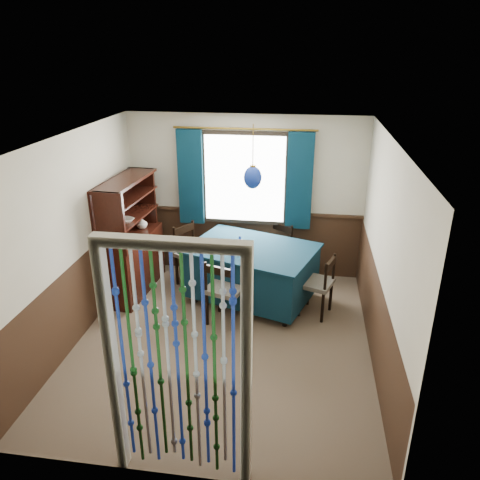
% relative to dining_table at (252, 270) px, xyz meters
% --- Properties ---
extents(floor, '(4.00, 4.00, 0.00)m').
position_rel_dining_table_xyz_m(floor, '(-0.22, -1.07, -0.47)').
color(floor, brown).
rests_on(floor, ground).
extents(ceiling, '(4.00, 4.00, 0.00)m').
position_rel_dining_table_xyz_m(ceiling, '(-0.22, -1.07, 2.03)').
color(ceiling, silver).
rests_on(ceiling, ground).
extents(wall_back, '(3.60, 0.00, 3.60)m').
position_rel_dining_table_xyz_m(wall_back, '(-0.22, 0.93, 0.78)').
color(wall_back, beige).
rests_on(wall_back, ground).
extents(wall_front, '(3.60, 0.00, 3.60)m').
position_rel_dining_table_xyz_m(wall_front, '(-0.22, -3.07, 0.78)').
color(wall_front, beige).
rests_on(wall_front, ground).
extents(wall_left, '(0.00, 4.00, 4.00)m').
position_rel_dining_table_xyz_m(wall_left, '(-2.02, -1.07, 0.78)').
color(wall_left, beige).
rests_on(wall_left, ground).
extents(wall_right, '(0.00, 4.00, 4.00)m').
position_rel_dining_table_xyz_m(wall_right, '(1.58, -1.07, 0.78)').
color(wall_right, beige).
rests_on(wall_right, ground).
extents(wainscot_back, '(3.60, 0.00, 3.60)m').
position_rel_dining_table_xyz_m(wainscot_back, '(-0.22, 0.91, 0.03)').
color(wainscot_back, '#342014').
rests_on(wainscot_back, ground).
extents(wainscot_front, '(3.60, 0.00, 3.60)m').
position_rel_dining_table_xyz_m(wainscot_front, '(-0.22, -3.06, 0.03)').
color(wainscot_front, '#342014').
rests_on(wainscot_front, ground).
extents(wainscot_left, '(0.00, 4.00, 4.00)m').
position_rel_dining_table_xyz_m(wainscot_left, '(-2.01, -1.07, 0.03)').
color(wainscot_left, '#342014').
rests_on(wainscot_left, ground).
extents(wainscot_right, '(0.00, 4.00, 4.00)m').
position_rel_dining_table_xyz_m(wainscot_right, '(1.56, -1.07, 0.03)').
color(wainscot_right, '#342014').
rests_on(wainscot_right, ground).
extents(window, '(1.32, 0.12, 1.42)m').
position_rel_dining_table_xyz_m(window, '(-0.22, 0.88, 1.08)').
color(window, black).
rests_on(window, wall_back).
extents(doorway, '(1.16, 0.12, 2.18)m').
position_rel_dining_table_xyz_m(doorway, '(-0.22, -3.01, 0.58)').
color(doorway, silver).
rests_on(doorway, ground).
extents(dining_table, '(1.98, 1.65, 0.82)m').
position_rel_dining_table_xyz_m(dining_table, '(0.00, 0.00, 0.00)').
color(dining_table, '#0A2534').
rests_on(dining_table, floor).
extents(chair_near, '(0.56, 0.54, 0.91)m').
position_rel_dining_table_xyz_m(chair_near, '(-0.28, -0.65, 0.01)').
color(chair_near, black).
rests_on(chair_near, floor).
extents(chair_far, '(0.60, 0.60, 0.89)m').
position_rel_dining_table_xyz_m(chair_far, '(0.29, 0.71, 0.00)').
color(chair_far, black).
rests_on(chair_far, floor).
extents(chair_left, '(0.62, 0.62, 0.93)m').
position_rel_dining_table_xyz_m(chair_left, '(-0.95, 0.38, 0.02)').
color(chair_left, black).
rests_on(chair_left, floor).
extents(chair_right, '(0.53, 0.54, 0.86)m').
position_rel_dining_table_xyz_m(chair_right, '(0.93, -0.26, -0.01)').
color(chair_right, black).
rests_on(chair_right, floor).
extents(sideboard, '(0.54, 1.34, 1.71)m').
position_rel_dining_table_xyz_m(sideboard, '(-1.77, 0.05, 0.13)').
color(sideboard, black).
rests_on(sideboard, floor).
extents(pendant_lamp, '(0.24, 0.24, 0.84)m').
position_rel_dining_table_xyz_m(pendant_lamp, '(-0.00, -0.00, 1.35)').
color(pendant_lamp, olive).
rests_on(pendant_lamp, ceiling).
extents(vase_table, '(0.19, 0.19, 0.18)m').
position_rel_dining_table_xyz_m(vase_table, '(-0.15, -0.09, 0.44)').
color(vase_table, navy).
rests_on(vase_table, dining_table).
extents(bowl_shelf, '(0.30, 0.30, 0.06)m').
position_rel_dining_table_xyz_m(bowl_shelf, '(-1.71, -0.19, 0.73)').
color(bowl_shelf, beige).
rests_on(bowl_shelf, sideboard).
extents(vase_sideboard, '(0.23, 0.23, 0.19)m').
position_rel_dining_table_xyz_m(vase_sideboard, '(-1.71, 0.40, 0.48)').
color(vase_sideboard, beige).
rests_on(vase_sideboard, sideboard).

